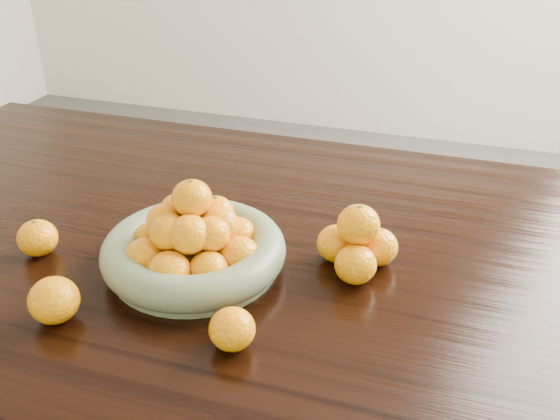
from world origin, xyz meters
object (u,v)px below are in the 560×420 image
(orange_pyramid, at_px, (357,244))
(loose_orange_0, at_px, (38,238))
(fruit_bowl, at_px, (194,245))
(dining_table, at_px, (282,284))

(orange_pyramid, distance_m, loose_orange_0, 0.55)
(fruit_bowl, height_order, orange_pyramid, fruit_bowl)
(orange_pyramid, height_order, loose_orange_0, orange_pyramid)
(dining_table, xyz_separation_m, loose_orange_0, (-0.40, -0.17, 0.12))
(dining_table, xyz_separation_m, orange_pyramid, (0.14, -0.04, 0.14))
(loose_orange_0, bearing_deg, fruit_bowl, 8.76)
(fruit_bowl, distance_m, loose_orange_0, 0.28)
(dining_table, height_order, orange_pyramid, orange_pyramid)
(dining_table, distance_m, fruit_bowl, 0.22)
(fruit_bowl, bearing_deg, orange_pyramid, 18.58)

